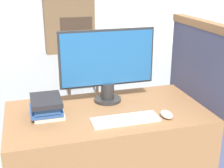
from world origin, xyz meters
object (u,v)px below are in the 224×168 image
(book_stack, at_px, (47,106))
(monitor, at_px, (107,64))
(keyboard, at_px, (125,120))
(mouse, at_px, (167,114))
(far_chair, at_px, (79,52))

(book_stack, bearing_deg, monitor, 16.95)
(keyboard, bearing_deg, book_stack, 155.75)
(keyboard, height_order, mouse, mouse)
(book_stack, bearing_deg, mouse, -17.57)
(mouse, distance_m, far_chair, 2.58)
(mouse, height_order, book_stack, book_stack)
(book_stack, bearing_deg, keyboard, -24.25)
(keyboard, distance_m, far_chair, 2.56)
(monitor, height_order, far_chair, monitor)
(keyboard, height_order, far_chair, far_chair)
(monitor, xyz_separation_m, mouse, (0.28, -0.35, -0.25))
(monitor, bearing_deg, mouse, -51.54)
(monitor, bearing_deg, keyboard, -86.38)
(mouse, bearing_deg, far_chair, 91.95)
(mouse, distance_m, book_stack, 0.74)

